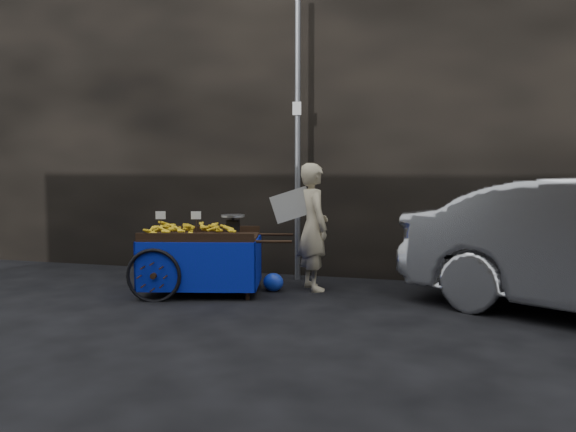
% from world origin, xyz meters
% --- Properties ---
extents(ground, '(80.00, 80.00, 0.00)m').
position_xyz_m(ground, '(0.00, 0.00, 0.00)').
color(ground, black).
rests_on(ground, ground).
extents(building_wall, '(13.50, 2.00, 5.00)m').
position_xyz_m(building_wall, '(0.39, 2.60, 2.50)').
color(building_wall, black).
rests_on(building_wall, ground).
extents(street_pole, '(0.12, 0.10, 4.00)m').
position_xyz_m(street_pole, '(0.30, 1.30, 2.01)').
color(street_pole, slate).
rests_on(street_pole, ground).
extents(banana_cart, '(2.11, 1.31, 1.07)m').
position_xyz_m(banana_cart, '(-0.70, 0.13, 0.66)').
color(banana_cart, black).
rests_on(banana_cart, ground).
extents(vendor, '(0.89, 0.72, 1.64)m').
position_xyz_m(vendor, '(0.66, 0.71, 0.82)').
color(vendor, tan).
rests_on(vendor, ground).
extents(plastic_bag, '(0.26, 0.21, 0.24)m').
position_xyz_m(plastic_bag, '(0.19, 0.46, 0.12)').
color(plastic_bag, '#1937BD').
rests_on(plastic_bag, ground).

